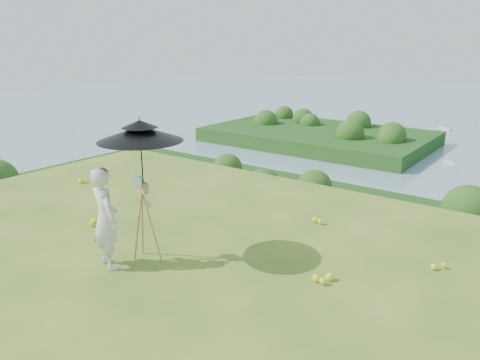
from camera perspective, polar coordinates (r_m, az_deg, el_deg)
The scene contains 8 objects.
ground at distance 7.34m, azimuth -17.78°, elevation -13.51°, with size 14.00×14.00×0.00m, color #456B1E.
peninsula at distance 180.69m, azimuth 9.52°, elevation 6.06°, with size 90.00×60.00×12.00m, color #113E10, non-canonical shape.
slope_trees at distance 43.12m, azimuth 26.10°, elevation -10.70°, with size 110.00×50.00×6.00m, color #1F4715, non-canonical shape.
wildflowers at distance 7.43m, azimuth -16.24°, elevation -12.42°, with size 10.00×10.50×0.12m, color yellow, non-canonical shape.
painter at distance 7.84m, azimuth -16.11°, elevation -4.52°, with size 0.62×0.40×1.69m, color beige.
field_easel at distance 7.95m, azimuth -11.67°, elevation -4.61°, with size 0.57×0.57×1.51m, color olive, non-canonical shape.
sun_umbrella at distance 7.64m, azimuth -11.93°, elevation 3.08°, with size 1.37×1.37×1.21m, color black, non-canonical shape.
painter_cap at distance 7.60m, azimuth -16.58°, elevation 1.10°, with size 0.19×0.23×0.10m, color #CC7075, non-canonical shape.
Camera 1 is at (5.33, -3.54, 3.59)m, focal length 35.00 mm.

